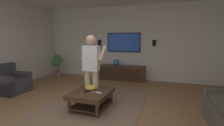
{
  "coord_description": "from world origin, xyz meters",
  "views": [
    {
      "loc": [
        -2.84,
        -1.57,
        1.58
      ],
      "look_at": [
        0.96,
        -0.26,
        0.98
      ],
      "focal_mm": 27.13,
      "sensor_mm": 36.0,
      "label": 1
    }
  ],
  "objects_px": {
    "armchair": "(10,83)",
    "remote_grey": "(94,92)",
    "wall_speaker_left": "(154,43)",
    "potted_plant_tall": "(57,61)",
    "media_console": "(122,73)",
    "remote_white": "(99,93)",
    "coffee_table": "(92,95)",
    "vase_round": "(116,62)",
    "tv": "(124,42)",
    "bowl": "(91,88)",
    "person_standing": "(91,66)",
    "wall_speaker_right": "(100,42)",
    "remote_black": "(87,91)"
  },
  "relations": [
    {
      "from": "person_standing",
      "to": "armchair",
      "type": "bearing_deg",
      "value": 83.61
    },
    {
      "from": "media_console",
      "to": "person_standing",
      "type": "xyz_separation_m",
      "value": [
        -2.47,
        0.03,
        0.66
      ]
    },
    {
      "from": "remote_black",
      "to": "media_console",
      "type": "bearing_deg",
      "value": -155.58
    },
    {
      "from": "media_console",
      "to": "remote_white",
      "type": "distance_m",
      "value": 2.81
    },
    {
      "from": "wall_speaker_right",
      "to": "bowl",
      "type": "bearing_deg",
      "value": -160.5
    },
    {
      "from": "media_console",
      "to": "tv",
      "type": "height_order",
      "value": "tv"
    },
    {
      "from": "bowl",
      "to": "wall_speaker_left",
      "type": "height_order",
      "value": "wall_speaker_left"
    },
    {
      "from": "coffee_table",
      "to": "remote_white",
      "type": "relative_size",
      "value": 6.67
    },
    {
      "from": "armchair",
      "to": "wall_speaker_left",
      "type": "height_order",
      "value": "wall_speaker_left"
    },
    {
      "from": "bowl",
      "to": "remote_black",
      "type": "distance_m",
      "value": 0.15
    },
    {
      "from": "coffee_table",
      "to": "vase_round",
      "type": "relative_size",
      "value": 4.55
    },
    {
      "from": "armchair",
      "to": "bowl",
      "type": "xyz_separation_m",
      "value": [
        -0.18,
        -2.69,
        0.18
      ]
    },
    {
      "from": "remote_grey",
      "to": "person_standing",
      "type": "bearing_deg",
      "value": 94.79
    },
    {
      "from": "wall_speaker_right",
      "to": "remote_black",
      "type": "bearing_deg",
      "value": -161.92
    },
    {
      "from": "armchair",
      "to": "remote_grey",
      "type": "xyz_separation_m",
      "value": [
        -0.3,
        -2.83,
        0.13
      ]
    },
    {
      "from": "remote_white",
      "to": "vase_round",
      "type": "height_order",
      "value": "vase_round"
    },
    {
      "from": "tv",
      "to": "remote_white",
      "type": "height_order",
      "value": "tv"
    },
    {
      "from": "remote_grey",
      "to": "wall_speaker_left",
      "type": "bearing_deg",
      "value": 42.61
    },
    {
      "from": "wall_speaker_left",
      "to": "wall_speaker_right",
      "type": "relative_size",
      "value": 1.0
    },
    {
      "from": "remote_black",
      "to": "remote_white",
      "type": "bearing_deg",
      "value": 112.09
    },
    {
      "from": "bowl",
      "to": "coffee_table",
      "type": "bearing_deg",
      "value": -146.88
    },
    {
      "from": "coffee_table",
      "to": "media_console",
      "type": "relative_size",
      "value": 0.59
    },
    {
      "from": "potted_plant_tall",
      "to": "wall_speaker_left",
      "type": "distance_m",
      "value": 3.96
    },
    {
      "from": "media_console",
      "to": "vase_round",
      "type": "xyz_separation_m",
      "value": [
        0.01,
        0.21,
        0.39
      ]
    },
    {
      "from": "vase_round",
      "to": "coffee_table",
      "type": "bearing_deg",
      "value": -174.09
    },
    {
      "from": "potted_plant_tall",
      "to": "wall_speaker_left",
      "type": "xyz_separation_m",
      "value": [
        0.46,
        -3.85,
        0.79
      ]
    },
    {
      "from": "potted_plant_tall",
      "to": "remote_black",
      "type": "height_order",
      "value": "potted_plant_tall"
    },
    {
      "from": "armchair",
      "to": "remote_white",
      "type": "xyz_separation_m",
      "value": [
        -0.32,
        -2.95,
        0.13
      ]
    },
    {
      "from": "coffee_table",
      "to": "vase_round",
      "type": "bearing_deg",
      "value": 5.91
    },
    {
      "from": "bowl",
      "to": "vase_round",
      "type": "bearing_deg",
      "value": 5.22
    },
    {
      "from": "remote_white",
      "to": "vase_round",
      "type": "xyz_separation_m",
      "value": [
        2.8,
        0.5,
        0.25
      ]
    },
    {
      "from": "bowl",
      "to": "remote_white",
      "type": "bearing_deg",
      "value": -119.72
    },
    {
      "from": "wall_speaker_left",
      "to": "wall_speaker_right",
      "type": "bearing_deg",
      "value": 90.0
    },
    {
      "from": "person_standing",
      "to": "media_console",
      "type": "bearing_deg",
      "value": -7.11
    },
    {
      "from": "media_console",
      "to": "potted_plant_tall",
      "type": "bearing_deg",
      "value": -85.63
    },
    {
      "from": "media_console",
      "to": "wall_speaker_left",
      "type": "height_order",
      "value": "wall_speaker_left"
    },
    {
      "from": "remote_black",
      "to": "wall_speaker_right",
      "type": "height_order",
      "value": "wall_speaker_right"
    },
    {
      "from": "vase_round",
      "to": "wall_speaker_right",
      "type": "distance_m",
      "value": 1.1
    },
    {
      "from": "person_standing",
      "to": "tv",
      "type": "bearing_deg",
      "value": -7.04
    },
    {
      "from": "potted_plant_tall",
      "to": "remote_grey",
      "type": "xyz_separation_m",
      "value": [
        -2.57,
        -2.9,
        -0.2
      ]
    },
    {
      "from": "remote_black",
      "to": "wall_speaker_right",
      "type": "distance_m",
      "value": 3.34
    },
    {
      "from": "tv",
      "to": "wall_speaker_left",
      "type": "distance_m",
      "value": 1.13
    },
    {
      "from": "remote_black",
      "to": "wall_speaker_left",
      "type": "distance_m",
      "value": 3.39
    },
    {
      "from": "media_console",
      "to": "wall_speaker_right",
      "type": "bearing_deg",
      "value": -104.3
    },
    {
      "from": "armchair",
      "to": "remote_black",
      "type": "bearing_deg",
      "value": -7.31
    },
    {
      "from": "potted_plant_tall",
      "to": "remote_white",
      "type": "bearing_deg",
      "value": -130.66
    },
    {
      "from": "remote_grey",
      "to": "wall_speaker_right",
      "type": "xyz_separation_m",
      "value": [
        3.03,
        1.17,
        0.98
      ]
    },
    {
      "from": "coffee_table",
      "to": "remote_white",
      "type": "bearing_deg",
      "value": -111.99
    },
    {
      "from": "wall_speaker_left",
      "to": "person_standing",
      "type": "bearing_deg",
      "value": 156.87
    },
    {
      "from": "armchair",
      "to": "vase_round",
      "type": "bearing_deg",
      "value": 44.75
    }
  ]
}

